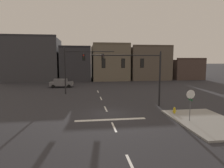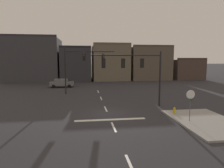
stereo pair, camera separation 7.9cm
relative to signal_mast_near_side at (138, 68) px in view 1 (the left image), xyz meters
The scene contains 10 objects.
ground_plane 6.28m from the signal_mast_near_side, 145.92° to the right, with size 400.00×400.00×0.00m, color #2B2B30.
sidewalk_near_corner 8.95m from the signal_mast_near_side, 56.14° to the right, with size 5.00×8.00×0.15m, color gray.
stop_bar_paint 7.30m from the signal_mast_near_side, 129.37° to the right, with size 6.40×0.50×0.01m, color silver.
lane_centreline 5.78m from the signal_mast_near_side, behind, with size 0.16×26.40×0.01m.
signal_mast_near_side is the anchor object (origin of this frame).
signal_mast_far_side 11.80m from the signal_mast_near_side, 124.57° to the left, with size 7.65×1.01×7.21m.
stop_sign 7.27m from the signal_mast_near_side, 65.17° to the right, with size 0.76×0.64×2.83m.
car_lot_nearside 20.74m from the signal_mast_near_side, 120.24° to the left, with size 4.47×1.94×1.61m.
fire_hydrant 6.17m from the signal_mast_near_side, 54.18° to the right, with size 0.40×0.30×0.75m.
building_row 32.08m from the signal_mast_near_side, 94.80° to the left, with size 50.11×12.95×10.92m.
Camera 1 is at (-2.35, -19.53, 5.41)m, focal length 32.53 mm.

